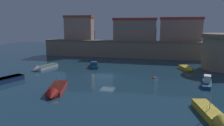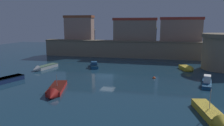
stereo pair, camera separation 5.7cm
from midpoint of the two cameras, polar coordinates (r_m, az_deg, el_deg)
The scene contains 14 objects.
ground_plane at distance 37.77m, azimuth -1.15°, elevation -3.50°, with size 118.88×118.88×0.00m, color #19384C.
quay_wall at distance 57.86m, azimuth 3.74°, elevation 3.83°, with size 46.63×3.08×4.64m.
old_town_backdrop at distance 60.28m, azimuth 5.77°, elevation 9.25°, with size 39.08×3.72×7.21m.
fortress_tower at distance 48.16m, azimuth 28.04°, elevation 2.82°, with size 8.47×8.47×7.29m.
quay_lamp_0 at distance 59.45m, azimuth -4.72°, elevation 8.23°, with size 0.32×0.32×3.06m.
quay_lamp_1 at distance 56.84m, azimuth 12.04°, elevation 8.24°, with size 0.32×0.32×3.62m.
moored_boat_0 at distance 45.90m, azimuth -4.98°, elevation -0.46°, with size 3.40×5.73×1.62m.
moored_boat_1 at distance 44.57m, azimuth 19.89°, elevation -1.44°, with size 2.81×4.59×1.61m.
moored_boat_2 at distance 36.09m, azimuth 24.53°, elevation -4.48°, with size 2.65×6.83×1.92m.
moored_boat_3 at distance 37.45m, azimuth -27.51°, elevation -4.22°, with size 3.58×6.01×1.65m.
moored_boat_4 at distance 29.59m, azimuth -15.18°, elevation -7.29°, with size 3.69×7.47×2.89m.
moored_boat_5 at distance 45.27m, azimuth -18.15°, elevation -1.16°, with size 2.92×6.84×1.45m.
moored_boat_6 at distance 23.41m, azimuth 25.77°, elevation -12.75°, with size 2.79×6.87×3.28m.
mooring_buoy_0 at distance 36.76m, azimuth 11.45°, elevation -4.12°, with size 0.58×0.58×0.58m, color #EA4C19.
Camera 2 is at (8.58, -35.59, 9.33)m, focal length 33.49 mm.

